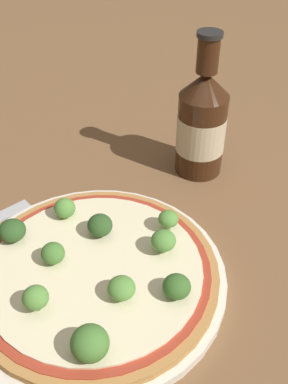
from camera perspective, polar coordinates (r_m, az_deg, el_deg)
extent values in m
plane|color=brown|center=(0.54, -6.49, -9.02)|extent=(3.00, 3.00, 0.00)
cylinder|color=silver|center=(0.52, -6.35, -10.67)|extent=(0.30, 0.30, 0.01)
cylinder|color=#B77F42|center=(0.51, -6.19, -10.15)|extent=(0.27, 0.27, 0.01)
cylinder|color=#A83823|center=(0.50, -6.23, -9.72)|extent=(0.26, 0.26, 0.00)
cylinder|color=beige|center=(0.50, -6.24, -9.63)|extent=(0.24, 0.24, 0.00)
cylinder|color=#6B8E51|center=(0.47, -2.84, -12.85)|extent=(0.01, 0.01, 0.01)
ellipsoid|color=#568E3D|center=(0.46, -2.88, -12.09)|extent=(0.03, 0.03, 0.02)
cylinder|color=#6B8E51|center=(0.53, -5.55, -5.09)|extent=(0.01, 0.01, 0.01)
ellipsoid|color=#2D5123|center=(0.53, -5.62, -4.23)|extent=(0.03, 0.03, 0.03)
cylinder|color=#6B8E51|center=(0.51, 2.45, -7.11)|extent=(0.01, 0.01, 0.01)
ellipsoid|color=#568E3D|center=(0.50, 2.48, -6.18)|extent=(0.03, 0.03, 0.02)
cylinder|color=#6B8E51|center=(0.51, -11.36, -8.40)|extent=(0.01, 0.01, 0.01)
ellipsoid|color=#477A33|center=(0.50, -11.50, -7.63)|extent=(0.03, 0.03, 0.02)
cylinder|color=#6B8E51|center=(0.54, 3.07, -4.30)|extent=(0.01, 0.01, 0.01)
ellipsoid|color=#568E3D|center=(0.53, 3.11, -3.42)|extent=(0.02, 0.02, 0.02)
cylinder|color=#6B8E51|center=(0.44, -6.76, -19.43)|extent=(0.01, 0.01, 0.01)
ellipsoid|color=#477A33|center=(0.43, -6.90, -18.53)|extent=(0.04, 0.04, 0.03)
cylinder|color=#6B8E51|center=(0.55, -16.21, -5.48)|extent=(0.01, 0.01, 0.01)
ellipsoid|color=#2D5123|center=(0.54, -16.40, -4.71)|extent=(0.03, 0.03, 0.03)
cylinder|color=#6B8E51|center=(0.47, -13.40, -13.80)|extent=(0.01, 0.01, 0.01)
ellipsoid|color=#568E3D|center=(0.46, -13.62, -12.90)|extent=(0.03, 0.03, 0.02)
cylinder|color=#6B8E51|center=(0.47, 4.11, -12.66)|extent=(0.01, 0.01, 0.01)
ellipsoid|color=#386628|center=(0.46, 4.17, -11.88)|extent=(0.03, 0.03, 0.02)
cylinder|color=#6B8E51|center=(0.56, -9.92, -2.79)|extent=(0.01, 0.01, 0.01)
ellipsoid|color=#568E3D|center=(0.56, -10.03, -2.02)|extent=(0.03, 0.03, 0.02)
cylinder|color=#381E0F|center=(0.65, 7.21, 7.31)|extent=(0.07, 0.07, 0.12)
cylinder|color=#C6B793|center=(0.65, 7.23, 7.50)|extent=(0.07, 0.07, 0.05)
cone|color=#381E0F|center=(0.61, 7.80, 13.44)|extent=(0.07, 0.07, 0.03)
cylinder|color=#381E0F|center=(0.60, 8.14, 16.87)|extent=(0.03, 0.03, 0.05)
cylinder|color=black|center=(0.59, 8.38, 19.23)|extent=(0.03, 0.03, 0.01)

